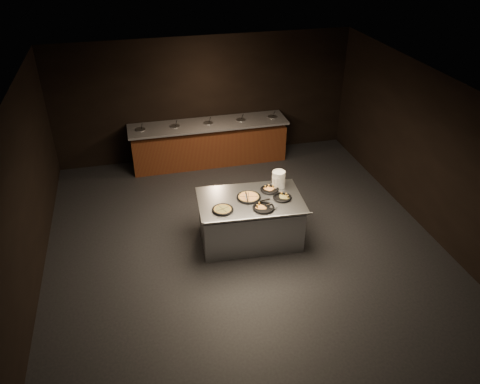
{
  "coord_description": "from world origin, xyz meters",
  "views": [
    {
      "loc": [
        -1.7,
        -6.38,
        5.31
      ],
      "look_at": [
        -0.05,
        0.3,
        1.09
      ],
      "focal_mm": 35.0,
      "sensor_mm": 36.0,
      "label": 1
    }
  ],
  "objects": [
    {
      "name": "serving_counter",
      "position": [
        0.14,
        0.34,
        0.42
      ],
      "size": [
        1.92,
        1.31,
        0.88
      ],
      "rotation": [
        0.0,
        0.0,
        -0.07
      ],
      "color": "#BABDC2",
      "rests_on": "ground"
    },
    {
      "name": "server_right",
      "position": [
        0.37,
        0.06,
        0.96
      ],
      "size": [
        0.27,
        0.28,
        0.17
      ],
      "rotation": [
        0.0,
        0.0,
        -0.77
      ],
      "color": "#BABDC2",
      "rests_on": "serving_counter"
    },
    {
      "name": "salad_bar",
      "position": [
        0.0,
        3.56,
        0.44
      ],
      "size": [
        3.7,
        0.83,
        1.18
      ],
      "color": "#562E14",
      "rests_on": "ground"
    },
    {
      "name": "pan_cheese_slices_b",
      "position": [
        0.29,
        0.0,
        0.9
      ],
      "size": [
        0.38,
        0.38,
        0.04
      ],
      "rotation": [
        0.0,
        0.0,
        2.07
      ],
      "color": "black",
      "rests_on": "serving_counter"
    },
    {
      "name": "pan_veggie_whole",
      "position": [
        -0.4,
        0.11,
        0.9
      ],
      "size": [
        0.37,
        0.37,
        0.04
      ],
      "rotation": [
        0.0,
        0.0,
        0.36
      ],
      "color": "black",
      "rests_on": "serving_counter"
    },
    {
      "name": "server_left",
      "position": [
        0.07,
        0.32,
        0.96
      ],
      "size": [
        0.1,
        0.32,
        0.15
      ],
      "rotation": [
        0.0,
        0.0,
        1.51
      ],
      "color": "#BABDC2",
      "rests_on": "serving_counter"
    },
    {
      "name": "room",
      "position": [
        0.0,
        0.0,
        1.45
      ],
      "size": [
        7.02,
        8.02,
        2.92
      ],
      "color": "black",
      "rests_on": "ground"
    },
    {
      "name": "pan_veggie_slices",
      "position": [
        0.7,
        0.24,
        0.9
      ],
      "size": [
        0.34,
        0.34,
        0.04
      ],
      "rotation": [
        0.0,
        0.0,
        -0.34
      ],
      "color": "black",
      "rests_on": "serving_counter"
    },
    {
      "name": "pan_cheese_slices_a",
      "position": [
        0.57,
        0.55,
        0.9
      ],
      "size": [
        0.34,
        0.34,
        0.04
      ],
      "rotation": [
        0.0,
        0.0,
        0.5
      ],
      "color": "black",
      "rests_on": "serving_counter"
    },
    {
      "name": "pan_cheese_whole",
      "position": [
        0.13,
        0.39,
        0.9
      ],
      "size": [
        0.43,
        0.43,
        0.04
      ],
      "rotation": [
        0.0,
        0.0,
        -0.22
      ],
      "color": "black",
      "rests_on": "serving_counter"
    },
    {
      "name": "plate_stack",
      "position": [
        0.77,
        0.66,
        1.03
      ],
      "size": [
        0.24,
        0.24,
        0.3
      ],
      "primitive_type": "cylinder",
      "color": "silver",
      "rests_on": "serving_counter"
    }
  ]
}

